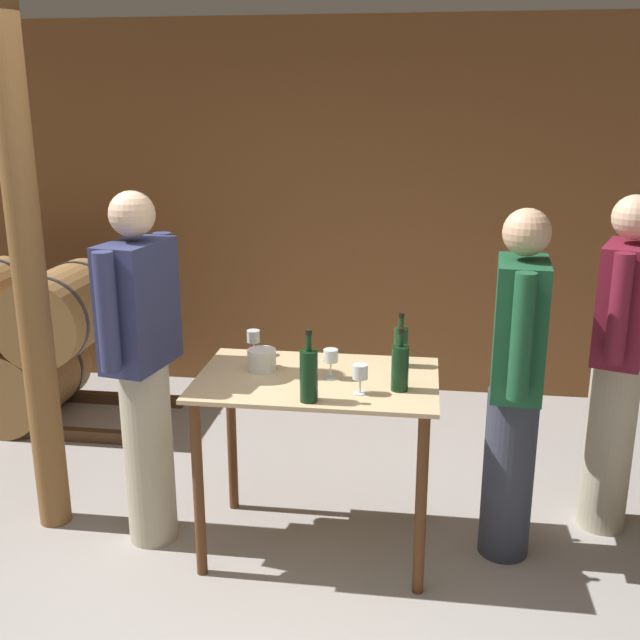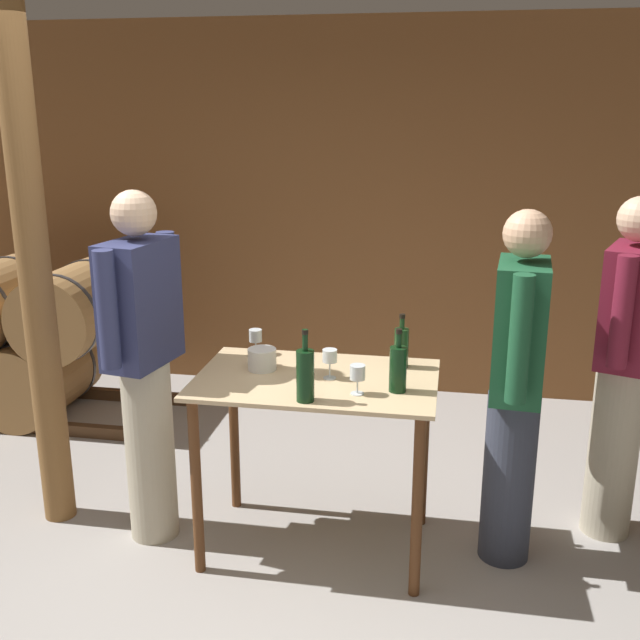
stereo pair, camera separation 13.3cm
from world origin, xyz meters
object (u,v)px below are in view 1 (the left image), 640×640
ice_bucket (262,360)px  person_visitor_with_scarf (515,381)px  wine_bottle_far_left (309,374)px  wine_bottle_left (401,345)px  wooden_post (29,270)px  wine_glass_near_left (253,337)px  person_visitor_bearded (142,365)px  wine_glass_near_right (360,373)px  wine_bottle_center (400,367)px  person_host (618,360)px  wine_glass_near_center (331,357)px

ice_bucket → person_visitor_with_scarf: 1.18m
wine_bottle_far_left → wine_bottle_left: (0.37, 0.50, -0.02)m
wooden_post → wine_bottle_left: wooden_post is taller
wine_bottle_far_left → wine_glass_near_left: 0.68m
wine_glass_near_left → person_visitor_bearded: person_visitor_bearded is taller
wine_bottle_far_left → wine_glass_near_right: wine_bottle_far_left is taller
wooden_post → ice_bucket: 1.19m
wine_bottle_left → wine_bottle_center: 0.32m
wine_bottle_far_left → wine_bottle_center: size_ratio=1.11×
wine_bottle_far_left → person_host: (1.43, 0.68, -0.10)m
wine_glass_near_right → ice_bucket: (-0.49, 0.23, -0.04)m
wine_bottle_far_left → person_visitor_bearded: bearing=163.4°
wine_glass_near_center → ice_bucket: 0.35m
wine_glass_near_left → wine_glass_near_center: (0.43, -0.28, 0.01)m
wine_bottle_far_left → person_visitor_bearded: 0.88m
wine_bottle_center → ice_bucket: bearing=165.7°
wine_bottle_left → wine_bottle_far_left: bearing=-126.3°
person_host → person_visitor_bearded: 2.30m
wine_glass_near_center → person_host: (1.37, 0.40, -0.09)m
person_visitor_bearded → wine_bottle_center: bearing=-3.2°
ice_bucket → wine_glass_near_left: bearing=112.2°
wine_glass_near_left → person_visitor_bearded: size_ratio=0.07×
wine_glass_near_center → wine_glass_near_right: bearing=-48.3°
wine_bottle_left → ice_bucket: 0.67m
ice_bucket → person_visitor_bearded: 0.56m
wine_glass_near_center → wine_glass_near_right: (0.15, -0.17, -0.01)m
wine_glass_near_center → ice_bucket: (-0.34, 0.06, -0.05)m
wine_bottle_left → person_visitor_with_scarf: person_visitor_with_scarf is taller
wooden_post → wine_glass_near_right: 1.66m
person_host → person_visitor_with_scarf: bearing=-148.7°
wooden_post → person_host: size_ratio=1.58×
wine_glass_near_left → ice_bucket: 0.24m
wooden_post → wine_bottle_left: (1.77, 0.18, -0.36)m
wine_glass_near_right → wine_bottle_far_left: bearing=-150.6°
wine_bottle_far_left → person_host: size_ratio=0.19×
wine_glass_near_left → wine_glass_near_center: size_ratio=0.91×
wine_glass_near_right → wooden_post: bearing=172.7°
wine_glass_near_left → wine_glass_near_right: (0.58, -0.45, 0.00)m
wooden_post → ice_bucket: size_ratio=19.76×
wine_bottle_far_left → person_visitor_with_scarf: (0.90, 0.36, -0.12)m
person_visitor_bearded → wine_glass_near_right: bearing=-7.2°
person_host → person_visitor_with_scarf: person_host is taller
wine_glass_near_left → person_host: 1.80m
wine_bottle_center → wine_glass_near_right: (-0.17, -0.06, -0.01)m
wine_bottle_center → ice_bucket: 0.68m
wine_bottle_center → wine_glass_near_center: size_ratio=2.05×
wooden_post → ice_bucket: bearing=1.3°
wine_glass_near_center → wine_bottle_far_left: bearing=-101.3°
ice_bucket → person_visitor_bearded: person_visitor_bearded is taller
wooden_post → wine_bottle_far_left: size_ratio=8.46×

